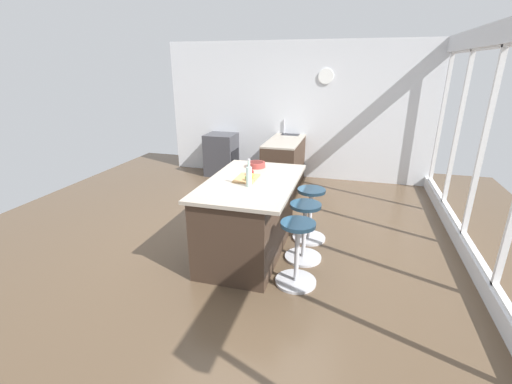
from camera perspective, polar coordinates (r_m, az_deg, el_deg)
The scene contains 15 objects.
ground_plane at distance 4.70m, azimuth -0.87°, elevation -7.99°, with size 8.11×8.11×0.00m, color brown.
window_panel_rear at distance 4.30m, azimuth 35.36°, elevation 6.11°, with size 6.24×0.12×2.66m.
interior_partition_left at distance 7.25m, azimuth 6.33°, elevation 12.94°, with size 0.15×5.29×2.66m.
sink_cabinet at distance 7.08m, azimuth 5.23°, elevation 5.57°, with size 2.15×0.60×1.17m.
oven_range at distance 7.46m, azimuth -5.63°, elevation 6.13°, with size 0.60×0.61×0.86m.
kitchen_island at distance 4.26m, azimuth -1.26°, elevation -3.95°, with size 1.68×1.02×0.94m.
stool_by_window at distance 4.66m, azimuth 8.81°, elevation -3.88°, with size 0.44×0.44×0.71m.
stool_middle at distance 4.19m, azimuth 7.87°, elevation -6.68°, with size 0.44×0.44×0.71m.
stool_near_camera at distance 3.73m, azimuth 6.67°, elevation -10.19°, with size 0.44×0.44×0.71m.
cutting_board at distance 4.13m, azimuth -1.56°, elevation 2.25°, with size 0.36×0.24×0.02m, color tan.
apple_green at distance 4.00m, azimuth -1.29°, elevation 2.34°, with size 0.07×0.07×0.07m, color #609E2D.
apple_red at distance 4.20m, azimuth -0.88°, elevation 3.27°, with size 0.08×0.08×0.08m, color red.
apple_yellow at distance 4.07m, azimuth -0.89°, elevation 2.67°, with size 0.07×0.07×0.07m, color gold.
water_bottle at distance 3.85m, azimuth -1.16°, elevation 2.68°, with size 0.06×0.06×0.31m.
fruit_bowl at distance 4.61m, azimuth 0.08°, elevation 4.53°, with size 0.23×0.23×0.07m.
Camera 1 is at (3.97, 1.20, 2.20)m, focal length 24.52 mm.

